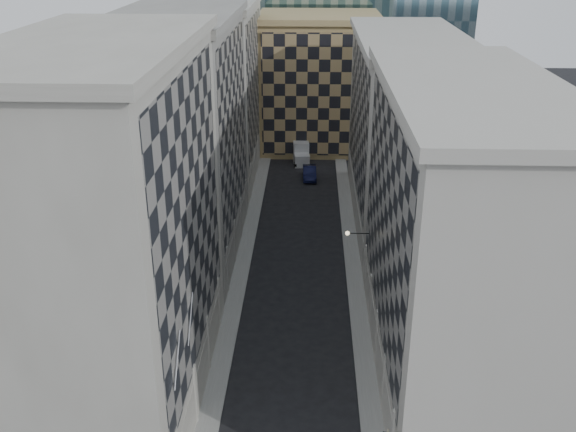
# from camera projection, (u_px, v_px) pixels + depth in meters

# --- Properties ---
(sidewalk_west) EXTENTS (1.50, 100.00, 0.15)m
(sidewalk_west) POSITION_uv_depth(u_px,v_px,m) (243.00, 263.00, 61.15)
(sidewalk_west) COLOR gray
(sidewalk_west) RESTS_ON ground
(sidewalk_east) EXTENTS (1.50, 100.00, 0.15)m
(sidewalk_east) POSITION_uv_depth(u_px,v_px,m) (353.00, 265.00, 60.79)
(sidewalk_east) COLOR gray
(sidewalk_east) RESTS_ON ground
(bldg_left_a) EXTENTS (10.80, 22.80, 23.70)m
(bldg_left_a) POSITION_uv_depth(u_px,v_px,m) (114.00, 237.00, 39.22)
(bldg_left_a) COLOR #A19D91
(bldg_left_a) RESTS_ON ground
(bldg_left_b) EXTENTS (10.80, 22.80, 22.70)m
(bldg_left_b) POSITION_uv_depth(u_px,v_px,m) (182.00, 139.00, 59.54)
(bldg_left_b) COLOR gray
(bldg_left_b) RESTS_ON ground
(bldg_left_c) EXTENTS (10.80, 22.80, 21.70)m
(bldg_left_c) POSITION_uv_depth(u_px,v_px,m) (216.00, 92.00, 79.86)
(bldg_left_c) COLOR #A19D91
(bldg_left_c) RESTS_ON ground
(bldg_right_a) EXTENTS (10.80, 26.80, 20.70)m
(bldg_right_a) POSITION_uv_depth(u_px,v_px,m) (456.00, 237.00, 42.76)
(bldg_right_a) COLOR #B3AFA4
(bldg_right_a) RESTS_ON ground
(bldg_right_b) EXTENTS (10.80, 28.80, 19.70)m
(bldg_right_b) POSITION_uv_depth(u_px,v_px,m) (404.00, 130.00, 67.64)
(bldg_right_b) COLOR #B3AFA4
(bldg_right_b) RESTS_ON ground
(tan_block) EXTENTS (16.80, 14.80, 18.80)m
(tan_block) POSITION_uv_depth(u_px,v_px,m) (318.00, 82.00, 91.78)
(tan_block) COLOR tan
(tan_block) RESTS_ON ground
(flagpoles_left) EXTENTS (0.10, 6.33, 2.33)m
(flagpoles_left) POSITION_uv_depth(u_px,v_px,m) (184.00, 338.00, 36.03)
(flagpoles_left) COLOR gray
(flagpoles_left) RESTS_ON ground
(bracket_lamp) EXTENTS (1.98, 0.36, 0.36)m
(bracket_lamp) POSITION_uv_depth(u_px,v_px,m) (350.00, 233.00, 52.87)
(bracket_lamp) COLOR black
(bracket_lamp) RESTS_ON ground
(box_truck) EXTENTS (2.51, 5.30, 2.82)m
(box_truck) POSITION_uv_depth(u_px,v_px,m) (301.00, 153.00, 88.09)
(box_truck) COLOR silver
(box_truck) RESTS_ON ground
(dark_car) EXTENTS (1.82, 4.85, 1.58)m
(dark_car) POSITION_uv_depth(u_px,v_px,m) (310.00, 173.00, 82.13)
(dark_car) COLOR black
(dark_car) RESTS_ON ground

